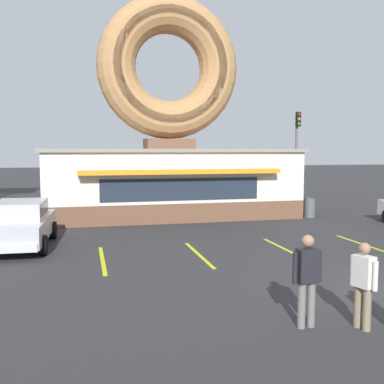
{
  "coord_description": "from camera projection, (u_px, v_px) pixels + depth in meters",
  "views": [
    {
      "loc": [
        -7.24,
        -8.55,
        3.31
      ],
      "look_at": [
        -3.96,
        5.0,
        2.0
      ],
      "focal_mm": 42.0,
      "sensor_mm": 36.0,
      "label": 1
    }
  ],
  "objects": [
    {
      "name": "pedestrian_clipboard_woman",
      "position": [
        363.0,
        282.0,
        8.25
      ],
      "size": [
        0.34,
        0.57,
        1.63
      ],
      "color": "#7F7056",
      "rests_on": "ground"
    },
    {
      "name": "donut_shop_building",
      "position": [
        169.0,
        141.0,
        22.71
      ],
      "size": [
        12.3,
        6.75,
        10.96
      ],
      "color": "brown",
      "rests_on": "ground"
    },
    {
      "name": "parking_stripe_far_left",
      "position": [
        103.0,
        260.0,
        13.53
      ],
      "size": [
        0.12,
        3.6,
        0.01
      ],
      "primitive_type": "cube",
      "color": "yellow",
      "rests_on": "ground"
    },
    {
      "name": "parking_stripe_mid_left",
      "position": [
        286.0,
        249.0,
        14.94
      ],
      "size": [
        0.12,
        3.6,
        0.01
      ],
      "primitive_type": "cube",
      "color": "yellow",
      "rests_on": "ground"
    },
    {
      "name": "traffic_light_pole",
      "position": [
        297.0,
        144.0,
        28.81
      ],
      "size": [
        0.28,
        0.47,
        5.8
      ],
      "color": "#595B60",
      "rests_on": "ground"
    },
    {
      "name": "car_silver",
      "position": [
        21.0,
        222.0,
        15.19
      ],
      "size": [
        2.14,
        4.63,
        1.6
      ],
      "color": "#B2B5BA",
      "rests_on": "ground"
    },
    {
      "name": "pedestrian_hooded_kid",
      "position": [
        307.0,
        276.0,
        8.31
      ],
      "size": [
        0.6,
        0.26,
        1.76
      ],
      "color": "slate",
      "rests_on": "ground"
    },
    {
      "name": "parking_stripe_centre",
      "position": [
        365.0,
        245.0,
        15.64
      ],
      "size": [
        0.12,
        3.6,
        0.01
      ],
      "primitive_type": "cube",
      "color": "yellow",
      "rests_on": "ground"
    },
    {
      "name": "trash_bin",
      "position": [
        309.0,
        207.0,
        22.05
      ],
      "size": [
        0.57,
        0.57,
        0.97
      ],
      "color": "#51565B",
      "rests_on": "ground"
    },
    {
      "name": "parking_stripe_left",
      "position": [
        199.0,
        254.0,
        14.24
      ],
      "size": [
        0.12,
        3.6,
        0.01
      ],
      "primitive_type": "cube",
      "color": "yellow",
      "rests_on": "ground"
    }
  ]
}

